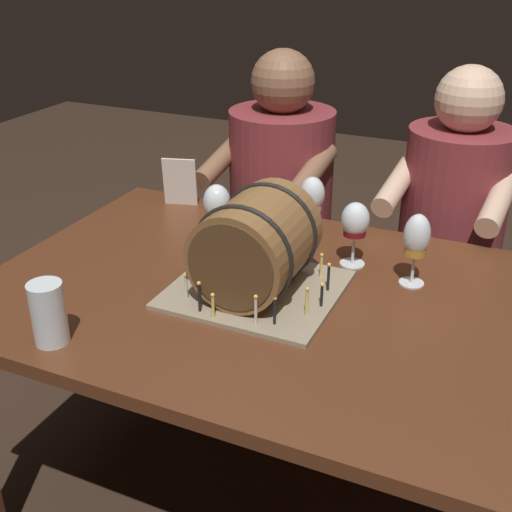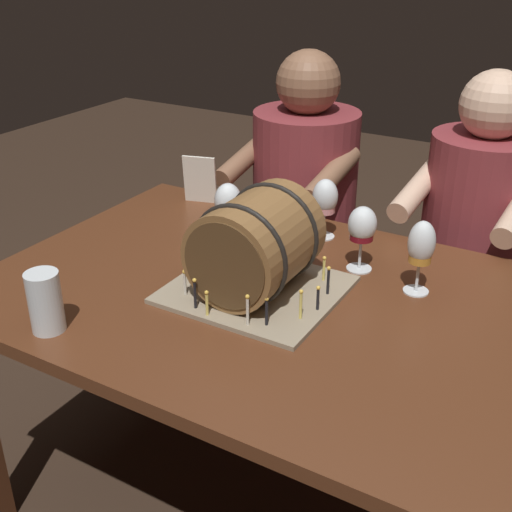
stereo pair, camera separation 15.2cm
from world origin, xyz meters
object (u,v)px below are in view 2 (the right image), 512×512
Objects in this scene: dining_table at (278,327)px; wine_glass_amber at (421,246)px; barrel_cake at (256,248)px; wine_glass_red at (362,227)px; wine_glass_empty at (228,202)px; wine_glass_rose at (325,199)px; person_seated_right at (468,267)px; beer_pint at (46,305)px; person_seated_left at (303,224)px; menu_card at (200,180)px.

dining_table is 0.41m from wine_glass_amber.
wine_glass_amber is (0.35, 0.20, 0.00)m from barrel_cake.
barrel_cake is 2.27× the size of wine_glass_red.
wine_glass_red is 1.01× the size of wine_glass_empty.
barrel_cake is 0.31m from wine_glass_empty.
person_seated_right is (0.36, 0.39, -0.30)m from wine_glass_rose.
barrel_cake reaches higher than dining_table.
beer_pint is (-0.49, -0.63, -0.06)m from wine_glass_red.
dining_table is 0.82m from person_seated_right.
wine_glass_rose is at bearing 140.61° from wine_glass_red.
person_seated_left reaches higher than wine_glass_red.
barrel_cake is 0.91m from person_seated_right.
person_seated_left is (-0.25, 0.77, -0.28)m from barrel_cake.
barrel_cake is 2.30× the size of wine_glass_empty.
person_seated_right is at bearing 43.39° from wine_glass_empty.
person_seated_right reaches higher than wine_glass_amber.
wine_glass_empty reaches higher than menu_card.
person_seated_right is (0.83, 0.34, -0.26)m from menu_card.
menu_card is at bearing 137.30° from barrel_cake.
menu_card is (-0.15, 0.82, 0.02)m from beer_pint.
wine_glass_rose is at bearing -132.70° from person_seated_right.
wine_glass_red is 0.93× the size of wine_glass_amber.
dining_table is at bearing -117.79° from wine_glass_red.
wine_glass_amber is at bearing 41.67° from beer_pint.
wine_glass_amber is 0.85m from menu_card.
wine_glass_empty is at bearing -87.05° from person_seated_left.
barrel_cake is at bearing -115.04° from person_seated_right.
wine_glass_amber is 1.34× the size of beer_pint.
menu_card is (-0.25, 0.21, -0.04)m from wine_glass_empty.
wine_glass_amber reaches higher than wine_glass_rose.
person_seated_left is (-0.03, 0.55, -0.28)m from wine_glass_empty.
barrel_cake reaches higher than beer_pint.
dining_table is at bearing 47.33° from beer_pint.
barrel_cake is 0.51m from beer_pint.
wine_glass_amber is at bearing 32.65° from dining_table.
person_seated_left is (0.22, 0.34, -0.24)m from menu_card.
barrel_cake reaches higher than wine_glass_red.
person_seated_right reaches higher than menu_card.
dining_table is 9.36× the size of menu_card.
wine_glass_rose reaches higher than menu_card.
wine_glass_empty is at bearing 143.45° from dining_table.
beer_pint is at bearing -120.29° from person_seated_right.
wine_glass_amber is 0.57m from wine_glass_empty.
wine_glass_red reaches higher than menu_card.
dining_table is 0.23m from barrel_cake.
barrel_cake is 0.30m from wine_glass_red.
wine_glass_rose reaches higher than dining_table.
person_seated_left reaches higher than beer_pint.
wine_glass_empty is 0.15× the size of person_seated_right.
wine_glass_amber is 1.09× the size of wine_glass_empty.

